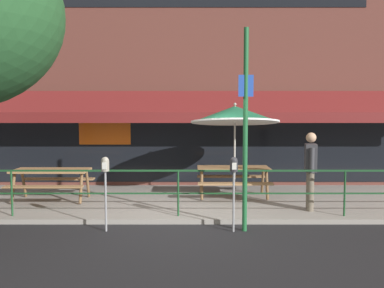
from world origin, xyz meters
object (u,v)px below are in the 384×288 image
(patio_umbrella_centre, at_px, (236,115))
(picnic_table_centre, at_px, (234,173))
(parking_meter_far, at_px, (235,172))
(parking_meter_near, at_px, (106,171))
(street_sign_pole, at_px, (246,128))
(picnic_table_left, at_px, (52,176))
(pedestrian_walking, at_px, (311,167))

(patio_umbrella_centre, bearing_deg, picnic_table_centre, 90.00)
(patio_umbrella_centre, bearing_deg, parking_meter_far, -96.03)
(parking_meter_far, bearing_deg, parking_meter_near, 179.23)
(parking_meter_far, relative_size, street_sign_pole, 0.37)
(picnic_table_centre, bearing_deg, parking_meter_near, -134.39)
(parking_meter_near, xyz_separation_m, parking_meter_far, (2.41, -0.03, 0.00))
(street_sign_pole, bearing_deg, patio_umbrella_centre, 89.01)
(picnic_table_left, xyz_separation_m, patio_umbrella_centre, (4.46, 0.10, 1.47))
(picnic_table_centre, xyz_separation_m, parking_meter_near, (-2.67, -2.73, 0.44))
(patio_umbrella_centre, xyz_separation_m, pedestrian_walking, (1.55, -1.08, -1.12))
(parking_meter_far, height_order, street_sign_pole, street_sign_pole)
(parking_meter_far, bearing_deg, picnic_table_centre, 84.68)
(picnic_table_left, relative_size, parking_meter_near, 1.27)
(picnic_table_left, relative_size, street_sign_pole, 0.47)
(patio_umbrella_centre, relative_size, parking_meter_far, 1.69)
(picnic_table_centre, bearing_deg, parking_meter_far, -95.32)
(picnic_table_left, height_order, picnic_table_centre, same)
(parking_meter_near, bearing_deg, street_sign_pole, 0.63)
(parking_meter_near, xyz_separation_m, street_sign_pole, (2.63, 0.03, 0.81))
(picnic_table_centre, relative_size, parking_meter_near, 1.27)
(picnic_table_left, xyz_separation_m, parking_meter_near, (1.78, -2.30, 0.44))
(pedestrian_walking, xyz_separation_m, parking_meter_far, (-1.81, -1.35, 0.09))
(parking_meter_near, bearing_deg, pedestrian_walking, 17.33)
(parking_meter_far, bearing_deg, patio_umbrella_centre, 83.97)
(pedestrian_walking, bearing_deg, parking_meter_near, -162.67)
(picnic_table_left, relative_size, parking_meter_far, 1.27)
(picnic_table_left, height_order, pedestrian_walking, pedestrian_walking)
(pedestrian_walking, distance_m, street_sign_pole, 2.24)
(picnic_table_left, height_order, parking_meter_near, parking_meter_near)
(street_sign_pole, bearing_deg, parking_meter_far, -164.24)
(picnic_table_left, xyz_separation_m, pedestrian_walking, (6.01, -0.98, 0.35))
(patio_umbrella_centre, xyz_separation_m, parking_meter_far, (-0.26, -2.43, -1.03))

